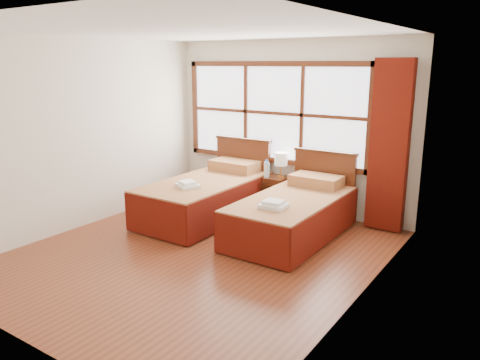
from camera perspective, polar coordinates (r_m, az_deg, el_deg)
The scene contains 15 objects.
floor at distance 5.77m, azimuth -5.13°, elevation -8.94°, with size 4.50×4.50×0.00m, color brown.
ceiling at distance 5.33m, azimuth -5.77°, elevation 17.76°, with size 4.50×4.50×0.00m, color white.
wall_back at distance 7.26m, azimuth 5.92°, elevation 6.47°, with size 4.00×4.00×0.00m, color silver.
wall_left at distance 6.83m, azimuth -18.61°, elevation 5.34°, with size 4.50×4.50×0.00m, color silver.
wall_right at distance 4.44m, azimuth 15.04°, elevation 1.20°, with size 4.50×4.50×0.00m, color silver.
window at distance 7.32m, azimuth 4.07°, elevation 8.15°, with size 3.16×0.06×1.56m.
curtain at distance 6.56m, azimuth 17.75°, elevation 3.91°, with size 0.50×0.16×2.30m, color #5E1309.
bed_left at distance 7.00m, azimuth -3.93°, elevation -1.91°, with size 1.10×2.14×1.08m.
bed_right at distance 6.26m, azimuth 6.60°, elevation -4.08°, with size 1.05×2.07×1.02m.
nightstand at distance 7.29m, azimuth 4.11°, elevation -1.69°, with size 0.41×0.41×0.55m.
towels_left at distance 6.53m, azimuth -6.40°, elevation -0.56°, with size 0.37×0.36×0.09m.
towels_right at distance 5.69m, azimuth 4.11°, elevation -3.02°, with size 0.34×0.30×0.09m.
lamp at distance 7.14m, azimuth 5.02°, elevation 2.46°, with size 0.20×0.20×0.38m.
bottle_near at distance 7.20m, azimuth 3.38°, elevation 1.28°, with size 0.06×0.06×0.24m.
bottle_far at distance 7.15m, azimuth 3.23°, elevation 1.30°, with size 0.07×0.07×0.27m.
Camera 1 is at (3.37, -4.11, 2.25)m, focal length 35.00 mm.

